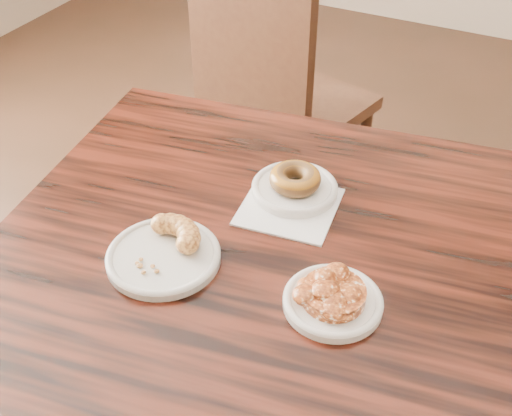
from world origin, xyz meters
The scene contains 9 objects.
cafe_table centered at (-0.18, -0.28, 0.38)m, with size 0.86×0.86×0.75m, color black.
chair_far centered at (-0.54, 0.65, 0.45)m, with size 0.44×0.44×0.90m, color black, non-canonical shape.
napkin centered at (-0.19, -0.14, 0.75)m, with size 0.15×0.15×0.00m, color white.
plate_donut centered at (-0.20, -0.10, 0.76)m, with size 0.15×0.15×0.01m, color white.
plate_cruller centered at (-0.31, -0.34, 0.76)m, with size 0.17×0.17×0.01m, color silver.
plate_fritter centered at (-0.05, -0.31, 0.76)m, with size 0.14×0.14×0.01m, color white.
glazed_donut centered at (-0.20, -0.10, 0.78)m, with size 0.09×0.09×0.03m, color brown.
apple_fritter centered at (-0.05, -0.31, 0.78)m, with size 0.13×0.13×0.03m, color #461707, non-canonical shape.
cruller_fragment centered at (-0.31, -0.34, 0.78)m, with size 0.12×0.12×0.03m, color brown, non-canonical shape.
Camera 1 is at (0.13, -0.91, 1.43)m, focal length 45.00 mm.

